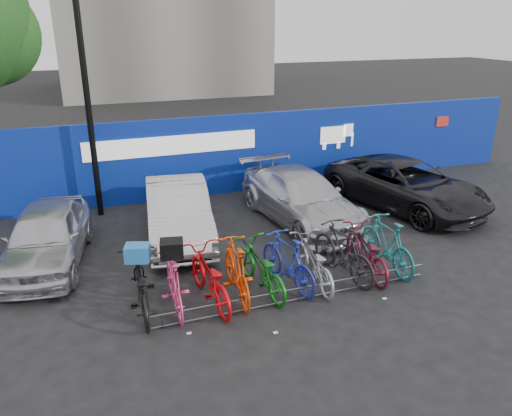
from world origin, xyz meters
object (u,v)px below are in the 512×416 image
car_0 (47,236)px  bike_1 (174,283)px  bike_5 (288,261)px  bike_8 (366,252)px  bike_rack (298,294)px  car_3 (406,185)px  bike_2 (209,278)px  lamppost (87,94)px  bike_3 (237,270)px  bike_6 (313,262)px  bike_0 (141,286)px  car_1 (178,211)px  bike_7 (343,251)px  car_2 (301,198)px  bike_9 (387,244)px  bike_4 (261,268)px

car_0 → bike_1: car_0 is taller
bike_5 → bike_8: bike_5 is taller
bike_rack → bike_1: 2.35m
car_3 → bike_2: (-6.57, -3.05, -0.15)m
lamppost → bike_2: (1.61, -5.45, -2.75)m
bike_3 → bike_6: bike_3 is taller
bike_1 → bike_5: (2.29, 0.05, 0.02)m
bike_1 → car_3: bearing=-154.2°
bike_0 → bike_8: (4.63, -0.16, -0.01)m
car_3 → bike_6: car_3 is taller
car_0 → bike_8: 6.86m
bike_6 → bike_8: (1.23, 0.01, 0.02)m
car_1 → bike_5: car_1 is taller
bike_1 → bike_7: bearing=-176.8°
bike_rack → car_2: size_ratio=1.24×
car_1 → bike_rack: bearing=-60.5°
bike_3 → bike_6: size_ratio=1.03×
car_1 → bike_6: size_ratio=2.21×
bike_3 → car_0: bearing=-34.5°
car_3 → bike_9: bearing=-146.1°
lamppost → bike_rack: lamppost is taller
bike_7 → bike_9: 1.07m
bike_5 → bike_6: bike_5 is taller
bike_6 → bike_8: bike_8 is taller
bike_0 → bike_8: size_ratio=1.02×
car_1 → bike_4: size_ratio=2.16×
car_1 → car_2: 3.25m
bike_0 → bike_5: bike_5 is taller
car_0 → bike_2: car_0 is taller
bike_2 → bike_9: 3.92m
car_2 → bike_4: size_ratio=2.36×
car_0 → bike_2: size_ratio=1.91×
car_0 → bike_9: 7.33m
bike_3 → bike_4: bike_3 is taller
lamppost → bike_5: size_ratio=3.28×
car_1 → bike_0: 3.36m
lamppost → bike_6: 7.20m
bike_rack → car_0: bearing=143.1°
car_3 → bike_3: car_3 is taller
car_3 → bike_2: size_ratio=2.42×
bike_0 → bike_8: bike_0 is taller
bike_rack → bike_1: bike_1 is taller
car_2 → bike_5: bearing=-125.2°
bike_2 → bike_8: bike_2 is taller
bike_2 → bike_6: (2.15, -0.03, -0.03)m
bike_1 → bike_9: bearing=-176.8°
bike_4 → bike_6: size_ratio=1.03×
car_1 → bike_8: (3.27, -3.23, -0.17)m
car_2 → bike_9: size_ratio=2.34×
car_2 → bike_1: bearing=-148.0°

